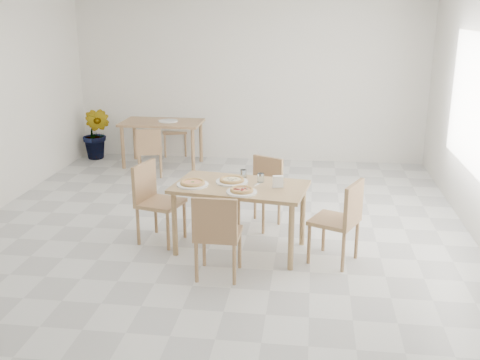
# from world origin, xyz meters

# --- Properties ---
(main_table) EXTENTS (1.51, 1.00, 0.75)m
(main_table) POSITION_xyz_m (0.35, -0.41, 0.66)
(main_table) COLOR tan
(main_table) RESTS_ON ground
(chair_south) EXTENTS (0.44, 0.44, 0.88)m
(chair_south) POSITION_xyz_m (0.21, -1.13, 0.51)
(chair_south) COLOR #A17F50
(chair_south) RESTS_ON ground
(chair_north) EXTENTS (0.56, 0.56, 0.84)m
(chair_north) POSITION_xyz_m (0.53, 0.39, 0.48)
(chair_north) COLOR #A17F50
(chair_north) RESTS_ON ground
(chair_west) EXTENTS (0.55, 0.55, 0.91)m
(chair_west) POSITION_xyz_m (-0.65, -0.26, 0.53)
(chair_west) COLOR #A17F50
(chair_west) RESTS_ON ground
(chair_east) EXTENTS (0.58, 0.58, 0.89)m
(chair_east) POSITION_xyz_m (1.43, -0.60, 0.52)
(chair_east) COLOR #A17F50
(chair_east) RESTS_ON ground
(plate_margherita) EXTENTS (0.34, 0.34, 0.02)m
(plate_margherita) POSITION_xyz_m (-0.15, -0.48, 0.76)
(plate_margherita) COLOR white
(plate_margherita) RESTS_ON main_table
(plate_mushroom) EXTENTS (0.35, 0.35, 0.02)m
(plate_mushroom) POSITION_xyz_m (0.25, -0.33, 0.76)
(plate_mushroom) COLOR white
(plate_mushroom) RESTS_ON main_table
(plate_pepperoni) EXTENTS (0.32, 0.32, 0.02)m
(plate_pepperoni) POSITION_xyz_m (0.40, -0.66, 0.76)
(plate_pepperoni) COLOR white
(plate_pepperoni) RESTS_ON main_table
(pizza_margherita) EXTENTS (0.32, 0.32, 0.03)m
(pizza_margherita) POSITION_xyz_m (-0.15, -0.48, 0.78)
(pizza_margherita) COLOR #EFCA70
(pizza_margherita) RESTS_ON plate_margherita
(pizza_mushroom) EXTENTS (0.34, 0.34, 0.03)m
(pizza_mushroom) POSITION_xyz_m (0.25, -0.33, 0.78)
(pizza_mushroom) COLOR #EFCA70
(pizza_mushroom) RESTS_ON plate_mushroom
(pizza_pepperoni) EXTENTS (0.25, 0.25, 0.03)m
(pizza_pepperoni) POSITION_xyz_m (0.40, -0.66, 0.78)
(pizza_pepperoni) COLOR #EFCA70
(pizza_pepperoni) RESTS_ON plate_pepperoni
(tumbler_a) EXTENTS (0.07, 0.07, 0.09)m
(tumbler_a) POSITION_xyz_m (0.35, -0.13, 0.80)
(tumbler_a) COLOR white
(tumbler_a) RESTS_ON main_table
(tumbler_b) EXTENTS (0.07, 0.07, 0.10)m
(tumbler_b) POSITION_xyz_m (0.56, -0.27, 0.80)
(tumbler_b) COLOR white
(tumbler_b) RESTS_ON main_table
(napkin_holder) EXTENTS (0.13, 0.08, 0.14)m
(napkin_holder) POSITION_xyz_m (0.76, -0.46, 0.81)
(napkin_holder) COLOR silver
(napkin_holder) RESTS_ON main_table
(fork_a) EXTENTS (0.09, 0.16, 0.01)m
(fork_a) POSITION_xyz_m (0.54, -0.34, 0.75)
(fork_a) COLOR silver
(fork_a) RESTS_ON main_table
(fork_b) EXTENTS (0.10, 0.17, 0.01)m
(fork_b) POSITION_xyz_m (0.78, -0.33, 0.75)
(fork_b) COLOR silver
(fork_b) RESTS_ON main_table
(second_table) EXTENTS (1.34, 0.78, 0.75)m
(second_table) POSITION_xyz_m (-1.40, 2.90, 0.65)
(second_table) COLOR #A17F50
(second_table) RESTS_ON ground
(chair_back_s) EXTENTS (0.47, 0.47, 0.78)m
(chair_back_s) POSITION_xyz_m (-1.42, 2.20, 0.45)
(chair_back_s) COLOR #A17F50
(chair_back_s) RESTS_ON ground
(chair_back_n) EXTENTS (0.53, 0.53, 0.86)m
(chair_back_n) POSITION_xyz_m (-1.39, 3.69, 0.50)
(chair_back_n) COLOR #A17F50
(chair_back_n) RESTS_ON ground
(plate_empty) EXTENTS (0.32, 0.32, 0.02)m
(plate_empty) POSITION_xyz_m (-1.29, 2.91, 0.76)
(plate_empty) COLOR white
(plate_empty) RESTS_ON second_table
(potted_plant) EXTENTS (0.58, 0.50, 0.91)m
(potted_plant) POSITION_xyz_m (-2.65, 3.15, 0.46)
(potted_plant) COLOR #226D20
(potted_plant) RESTS_ON ground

